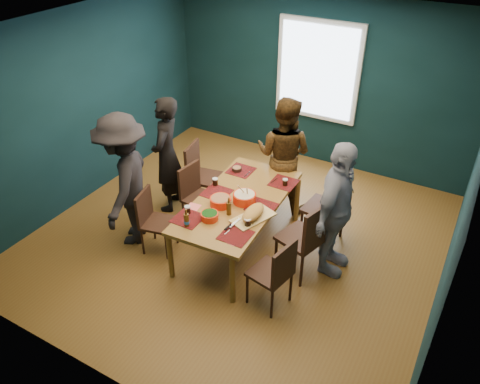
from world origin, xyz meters
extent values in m
cube|color=brown|center=(0.00, 0.00, -0.01)|extent=(5.00, 5.00, 0.01)
cube|color=silver|center=(0.00, 0.00, 2.70)|extent=(5.00, 5.00, 0.01)
cube|color=#0F2A32|center=(-2.50, 0.00, 1.35)|extent=(0.01, 5.00, 2.70)
cube|color=#0F2A32|center=(2.50, 0.00, 1.35)|extent=(0.01, 5.00, 2.70)
cube|color=#0F2A32|center=(0.00, 2.50, 1.35)|extent=(5.00, 0.01, 2.70)
cube|color=#0F2A32|center=(0.00, -2.50, 1.35)|extent=(5.00, 0.01, 2.70)
cube|color=silver|center=(0.00, 2.47, 1.55)|extent=(1.35, 0.06, 1.55)
cube|color=olive|center=(0.08, -0.18, 0.71)|extent=(1.06, 1.97, 0.05)
cylinder|color=olive|center=(-0.34, -1.07, 0.34)|extent=(0.07, 0.07, 0.68)
cylinder|color=olive|center=(0.51, -1.07, 0.34)|extent=(0.07, 0.07, 0.68)
cylinder|color=olive|center=(-0.34, 0.70, 0.34)|extent=(0.07, 0.07, 0.68)
cylinder|color=olive|center=(0.51, 0.70, 0.34)|extent=(0.07, 0.07, 0.68)
cube|color=#331911|center=(-0.80, 0.42, 0.46)|extent=(0.50, 0.50, 0.04)
cube|color=#331911|center=(-0.99, 0.39, 0.72)|extent=(0.11, 0.43, 0.47)
cylinder|color=#331911|center=(-0.95, 0.20, 0.22)|extent=(0.03, 0.03, 0.44)
cylinder|color=#331911|center=(-0.58, 0.27, 0.22)|extent=(0.03, 0.03, 0.44)
cylinder|color=#331911|center=(-1.01, 0.57, 0.22)|extent=(0.03, 0.03, 0.44)
cylinder|color=#331911|center=(-0.64, 0.63, 0.22)|extent=(0.03, 0.03, 0.44)
cube|color=#331911|center=(-0.58, -0.04, 0.43)|extent=(0.45, 0.45, 0.04)
cube|color=#331911|center=(-0.77, -0.02, 0.67)|extent=(0.08, 0.41, 0.44)
cylinder|color=#331911|center=(-0.78, -0.19, 0.21)|extent=(0.03, 0.03, 0.41)
cylinder|color=#331911|center=(-0.43, -0.23, 0.21)|extent=(0.03, 0.03, 0.41)
cylinder|color=#331911|center=(-0.74, 0.16, 0.21)|extent=(0.03, 0.03, 0.41)
cylinder|color=#331911|center=(-0.39, 0.12, 0.21)|extent=(0.03, 0.03, 0.41)
cube|color=#331911|center=(-0.77, -0.72, 0.41)|extent=(0.46, 0.46, 0.04)
cube|color=#331911|center=(-0.94, -0.76, 0.63)|extent=(0.12, 0.38, 0.42)
cylinder|color=#331911|center=(-0.90, -0.91, 0.19)|extent=(0.03, 0.03, 0.39)
cylinder|color=#331911|center=(-0.58, -0.84, 0.19)|extent=(0.03, 0.03, 0.39)
cylinder|color=#331911|center=(-0.97, -0.59, 0.19)|extent=(0.03, 0.03, 0.39)
cylinder|color=#331911|center=(-0.65, -0.52, 0.19)|extent=(0.03, 0.03, 0.39)
cube|color=#331911|center=(0.96, 0.48, 0.50)|extent=(0.51, 0.51, 0.04)
cube|color=#331911|center=(1.17, 0.46, 0.77)|extent=(0.09, 0.47, 0.51)
cylinder|color=#331911|center=(0.75, 0.31, 0.24)|extent=(0.04, 0.04, 0.47)
cylinder|color=#331911|center=(1.14, 0.27, 0.24)|extent=(0.04, 0.04, 0.47)
cylinder|color=#331911|center=(0.78, 0.70, 0.24)|extent=(0.04, 0.04, 0.47)
cylinder|color=#331911|center=(1.18, 0.66, 0.24)|extent=(0.04, 0.04, 0.47)
cube|color=#331911|center=(0.94, -0.22, 0.50)|extent=(0.58, 0.58, 0.04)
cube|color=#331911|center=(1.15, -0.28, 0.77)|extent=(0.17, 0.46, 0.51)
cylinder|color=#331911|center=(0.70, -0.35, 0.24)|extent=(0.04, 0.04, 0.47)
cylinder|color=#331911|center=(1.08, -0.47, 0.24)|extent=(0.04, 0.04, 0.47)
cylinder|color=#331911|center=(0.81, 0.03, 0.24)|extent=(0.04, 0.04, 0.47)
cylinder|color=#331911|center=(1.19, -0.08, 0.24)|extent=(0.04, 0.04, 0.47)
cube|color=#331911|center=(0.86, -0.86, 0.43)|extent=(0.47, 0.47, 0.04)
cube|color=#331911|center=(1.04, -0.90, 0.67)|extent=(0.12, 0.40, 0.44)
cylinder|color=#331911|center=(0.66, -1.00, 0.21)|extent=(0.03, 0.03, 0.41)
cylinder|color=#331911|center=(0.99, -1.07, 0.21)|extent=(0.03, 0.03, 0.41)
cylinder|color=#331911|center=(0.73, -0.66, 0.21)|extent=(0.03, 0.03, 0.41)
cylinder|color=#331911|center=(1.06, -0.73, 0.21)|extent=(0.03, 0.03, 0.41)
imported|color=black|center=(-1.24, 0.14, 0.84)|extent=(0.58, 0.71, 1.68)
imported|color=black|center=(0.16, 0.96, 0.84)|extent=(0.84, 0.67, 1.67)
imported|color=white|center=(1.25, 0.01, 0.86)|extent=(0.43, 1.01, 1.71)
imported|color=black|center=(-1.23, -0.71, 0.89)|extent=(1.08, 1.32, 1.77)
cylinder|color=red|center=(-0.05, -0.39, 0.78)|extent=(0.26, 0.26, 0.10)
cylinder|color=#588D33|center=(-0.05, -0.39, 0.83)|extent=(0.23, 0.23, 0.02)
cylinder|color=red|center=(0.17, -0.18, 0.79)|extent=(0.28, 0.28, 0.11)
cylinder|color=beige|center=(0.17, -0.18, 0.84)|extent=(0.25, 0.25, 0.02)
cylinder|color=tan|center=(0.21, -0.18, 0.88)|extent=(0.08, 0.15, 0.22)
cylinder|color=tan|center=(0.14, -0.18, 0.88)|extent=(0.07, 0.16, 0.22)
cylinder|color=red|center=(-0.01, -0.69, 0.77)|extent=(0.20, 0.20, 0.09)
cylinder|color=#114310|center=(-0.01, -0.69, 0.81)|extent=(0.18, 0.18, 0.02)
cube|color=#DCB876|center=(0.42, -0.43, 0.74)|extent=(0.43, 0.58, 0.02)
ellipsoid|color=gold|center=(0.42, -0.43, 0.81)|extent=(0.32, 0.45, 0.12)
cube|color=silver|center=(0.30, -0.64, 0.76)|extent=(0.05, 0.21, 0.00)
cylinder|color=black|center=(0.27, -0.75, 0.76)|extent=(0.03, 0.12, 0.02)
sphere|color=#195914|center=(0.42, -0.55, 0.82)|extent=(0.04, 0.04, 0.04)
sphere|color=#195914|center=(0.42, -0.43, 0.82)|extent=(0.04, 0.04, 0.04)
sphere|color=#195914|center=(0.42, -0.32, 0.82)|extent=(0.04, 0.04, 0.04)
cylinder|color=black|center=(-0.28, 0.41, 0.76)|extent=(0.13, 0.13, 0.05)
cylinder|color=#588D33|center=(-0.28, 0.41, 0.78)|extent=(0.11, 0.11, 0.01)
cylinder|color=#472B0C|center=(-0.16, -0.93, 0.81)|extent=(0.06, 0.06, 0.17)
cylinder|color=#472B0C|center=(-0.16, -0.93, 0.93)|extent=(0.02, 0.02, 0.06)
cylinder|color=#1858AE|center=(-0.16, -0.93, 0.79)|extent=(0.06, 0.06, 0.04)
cylinder|color=#472B0C|center=(0.13, -0.50, 0.81)|extent=(0.06, 0.06, 0.17)
cylinder|color=#472B0C|center=(0.13, -0.50, 0.93)|extent=(0.02, 0.02, 0.06)
cylinder|color=black|center=(-0.30, -0.72, 0.78)|extent=(0.07, 0.07, 0.10)
cylinder|color=silver|center=(-0.30, -0.72, 0.82)|extent=(0.07, 0.07, 0.01)
cylinder|color=black|center=(0.44, -0.60, 0.78)|extent=(0.07, 0.07, 0.10)
cylinder|color=silver|center=(0.44, -0.60, 0.83)|extent=(0.08, 0.08, 0.02)
cylinder|color=black|center=(0.44, 0.40, 0.78)|extent=(0.06, 0.06, 0.09)
cylinder|color=silver|center=(0.44, 0.40, 0.82)|extent=(0.07, 0.07, 0.01)
cylinder|color=black|center=(-0.34, -0.04, 0.78)|extent=(0.07, 0.07, 0.10)
cylinder|color=silver|center=(-0.34, -0.04, 0.82)|extent=(0.07, 0.07, 0.01)
cube|color=#F56767|center=(0.48, -0.16, 0.73)|extent=(0.19, 0.19, 0.00)
cube|color=#F56767|center=(-0.31, -0.59, 0.73)|extent=(0.17, 0.17, 0.00)
cube|color=#F56767|center=(0.41, -0.90, 0.73)|extent=(0.16, 0.16, 0.00)
camera|label=1|loc=(2.42, -4.30, 3.96)|focal=35.00mm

